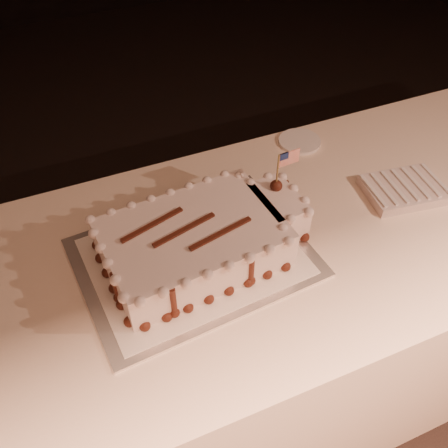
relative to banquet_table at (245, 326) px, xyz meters
name	(u,v)px	position (x,y,z in m)	size (l,w,h in m)	color
banquet_table	(245,326)	(0.00, 0.00, 0.00)	(2.40, 0.80, 0.75)	#FFE0C5
cake_board	(194,257)	(-0.15, 0.01, 0.38)	(0.55, 0.41, 0.01)	white
doily	(194,256)	(-0.15, 0.01, 0.38)	(0.49, 0.37, 0.00)	white
sheet_cake	(204,238)	(-0.12, 0.01, 0.43)	(0.53, 0.32, 0.21)	white
napkin_stack	(404,189)	(0.47, 0.00, 0.39)	(0.23, 0.18, 0.03)	beige
side_plate	(300,141)	(0.33, 0.32, 0.38)	(0.13, 0.13, 0.01)	white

